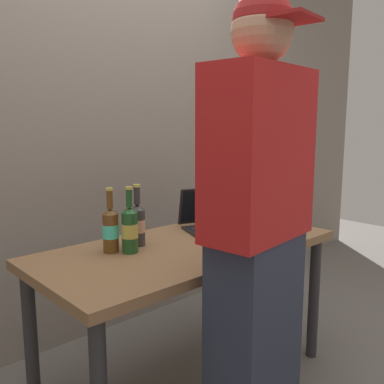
{
  "coord_description": "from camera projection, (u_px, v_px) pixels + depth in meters",
  "views": [
    {
      "loc": [
        -1.31,
        -1.44,
        1.31
      ],
      "look_at": [
        0.02,
        0.0,
        0.98
      ],
      "focal_mm": 39.08,
      "sensor_mm": 36.0,
      "label": 1
    }
  ],
  "objects": [
    {
      "name": "ground_plane",
      "position": [
        189.0,
        381.0,
        2.13
      ],
      "size": [
        8.0,
        8.0,
        0.0
      ],
      "primitive_type": "plane",
      "color": "slate",
      "rests_on": "ground"
    },
    {
      "name": "desk",
      "position": [
        189.0,
        260.0,
        2.03
      ],
      "size": [
        1.47,
        0.7,
        0.73
      ],
      "color": "olive",
      "rests_on": "ground"
    },
    {
      "name": "laptop",
      "position": [
        215.0,
        220.0,
        2.3
      ],
      "size": [
        0.43,
        0.39,
        0.22
      ],
      "color": "black",
      "rests_on": "desk"
    },
    {
      "name": "beer_bottle_brown",
      "position": [
        137.0,
        223.0,
        1.97
      ],
      "size": [
        0.07,
        0.07,
        0.29
      ],
      "color": "#333333",
      "rests_on": "desk"
    },
    {
      "name": "beer_bottle_amber",
      "position": [
        111.0,
        229.0,
        1.87
      ],
      "size": [
        0.07,
        0.07,
        0.29
      ],
      "color": "brown",
      "rests_on": "desk"
    },
    {
      "name": "beer_bottle_green",
      "position": [
        130.0,
        228.0,
        1.86
      ],
      "size": [
        0.07,
        0.07,
        0.3
      ],
      "color": "#1E5123",
      "rests_on": "desk"
    },
    {
      "name": "person_figure",
      "position": [
        257.0,
        235.0,
        1.54
      ],
      "size": [
        0.47,
        0.33,
        1.75
      ],
      "color": "#2D3347",
      "rests_on": "ground"
    },
    {
      "name": "back_wall",
      "position": [
        96.0,
        124.0,
        2.52
      ],
      "size": [
        6.0,
        0.1,
        2.6
      ],
      "primitive_type": "cube",
      "color": "gray",
      "rests_on": "ground"
    }
  ]
}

